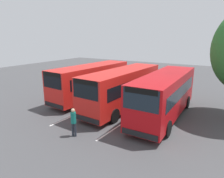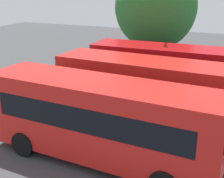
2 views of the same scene
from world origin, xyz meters
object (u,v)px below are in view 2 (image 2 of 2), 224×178
depot_tree (155,7)px  street_lamp (152,8)px  bus_center_right (172,72)px  bus_center_left (152,91)px  bus_far_left (101,119)px

depot_tree → street_lamp: bearing=-85.9°
street_lamp → depot_tree: bearing=169.8°
street_lamp → bus_center_right: bearing=17.6°
bus_center_left → street_lamp: size_ratio=1.08×
bus_far_left → depot_tree: bearing=101.1°
bus_far_left → bus_center_left: (0.84, 3.91, 0.00)m
bus_center_right → depot_tree: (-2.59, 5.09, 3.26)m
bus_center_left → bus_center_right: (0.15, 3.62, 0.00)m
street_lamp → depot_tree: 1.03m
bus_far_left → street_lamp: (-1.53, 11.60, 3.22)m
bus_far_left → bus_center_right: (0.99, 7.53, 0.00)m
bus_far_left → bus_center_right: 7.60m
bus_center_left → street_lamp: street_lamp is taller
bus_center_left → bus_center_right: size_ratio=1.01×
bus_center_right → street_lamp: size_ratio=1.07×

